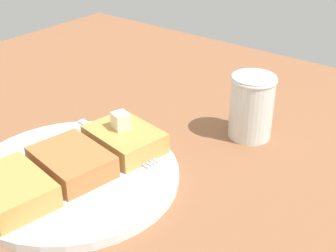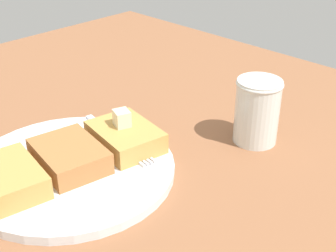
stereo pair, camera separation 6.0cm
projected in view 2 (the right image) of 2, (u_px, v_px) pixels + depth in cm
name	position (u px, v px, depth cm)	size (l,w,h in cm)	color
table_surface	(97.00, 164.00, 62.58)	(102.15, 102.15, 2.63)	brown
plate	(71.00, 169.00, 58.11)	(25.86, 25.86, 1.17)	silver
toast_slice_left	(125.00, 137.00, 61.29)	(7.15, 9.54, 2.76)	tan
toast_slice_middle	(69.00, 156.00, 57.20)	(7.15, 9.54, 2.76)	#AA6B39
toast_slice_right	(5.00, 178.00, 53.11)	(7.15, 9.54, 2.76)	#C28F46
butter_pat_primary	(122.00, 118.00, 60.66)	(2.12, 1.91, 2.12)	#F3E7B6
fork	(121.00, 141.00, 62.63)	(3.91, 16.03, 0.36)	silver
syrup_jar	(257.00, 114.00, 63.60)	(6.31, 6.31, 9.08)	#361406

